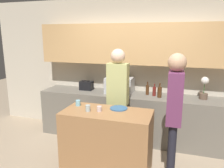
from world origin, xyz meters
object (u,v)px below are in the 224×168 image
plate_on_island (119,108)px  cup_0 (99,109)px  bottle_1 (154,91)px  bottle_2 (160,92)px  bottle_0 (147,90)px  cup_1 (88,108)px  cup_2 (78,103)px  person_center (174,108)px  microwave (120,85)px  toaster (86,86)px  potted_plant (204,88)px  person_left (118,92)px

plate_on_island → cup_0: size_ratio=3.35×
bottle_1 → bottle_2: (0.10, -0.08, 0.01)m
bottle_0 → plate_on_island: (-0.27, -1.01, -0.06)m
cup_0 → cup_1: cup_1 is taller
bottle_1 → cup_2: bottle_1 is taller
bottle_0 → bottle_1: size_ratio=1.09×
bottle_1 → person_center: (0.38, -1.12, 0.09)m
cup_2 → microwave: bearing=70.6°
plate_on_island → cup_2: 0.64m
toaster → potted_plant: potted_plant is taller
bottle_1 → cup_2: 1.46m
bottle_1 → cup_1: size_ratio=2.49×
toaster → bottle_0: size_ratio=1.05×
potted_plant → bottle_1: size_ratio=1.74×
cup_0 → person_left: 0.61m
microwave → bottle_1: size_ratio=2.29×
potted_plant → cup_1: potted_plant is taller
potted_plant → cup_0: size_ratio=5.09×
bottle_0 → bottle_2: bearing=-28.0°
person_left → person_center: size_ratio=1.00×
microwave → person_center: bearing=-47.7°
person_left → plate_on_island: bearing=107.8°
microwave → cup_0: bearing=-88.4°
plate_on_island → cup_1: size_ratio=2.84×
microwave → person_center: 1.57m
microwave → cup_1: (-0.13, -1.24, -0.08)m
microwave → potted_plant: bearing=0.1°
bottle_2 → bottle_1: bearing=140.7°
person_center → plate_on_island: bearing=78.2°
person_center → microwave: bearing=41.1°
cup_0 → bottle_0: bearing=67.1°
potted_plant → bottle_1: (-0.85, -0.04, -0.11)m
bottle_0 → plate_on_island: 1.05m
bottle_2 → person_left: (-0.64, -0.49, 0.08)m
potted_plant → person_center: size_ratio=0.22×
cup_0 → cup_1: bearing=-165.1°
toaster → potted_plant: size_ratio=0.66×
person_left → person_center: 1.07m
bottle_2 → cup_2: size_ratio=2.99×
toaster → bottle_1: bottle_1 is taller
plate_on_island → person_left: 0.44m
plate_on_island → person_left: bearing=107.7°
microwave → potted_plant: potted_plant is taller
bottle_0 → cup_0: bottle_0 is taller
toaster → cup_1: bearing=-65.2°
cup_1 → person_center: (1.18, 0.08, 0.10)m
toaster → cup_1: size_ratio=2.84×
bottle_0 → bottle_1: (0.13, -0.04, -0.01)m
bottle_1 → plate_on_island: (-0.41, -0.97, -0.05)m
bottle_2 → cup_1: bearing=-128.8°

